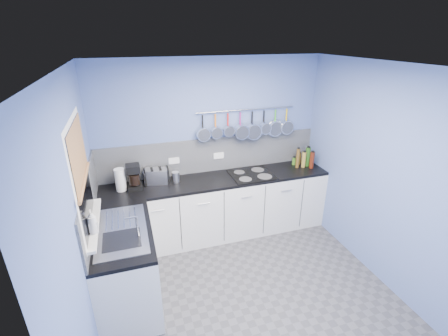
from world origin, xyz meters
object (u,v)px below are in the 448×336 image
soap_bottle_a (92,222)px  toaster (157,176)px  coffee_maker (134,177)px  hob (252,175)px  paper_towel (120,180)px  canister (176,177)px  soap_bottle_b (93,224)px

soap_bottle_a → toaster: soap_bottle_a is taller
coffee_maker → hob: 1.62m
soap_bottle_a → paper_towel: soap_bottle_a is taller
canister → toaster: bearing=167.2°
paper_towel → soap_bottle_a: bearing=-102.4°
toaster → canister: bearing=0.7°
soap_bottle_b → coffee_maker: coffee_maker is taller
paper_towel → canister: 0.71m
hob → soap_bottle_b: bearing=-152.6°
coffee_maker → toaster: coffee_maker is taller
paper_towel → hob: 1.79m
paper_towel → hob: paper_towel is taller
toaster → canister: (0.25, -0.06, -0.03)m
soap_bottle_a → canister: size_ratio=1.65×
soap_bottle_b → coffee_maker: bearing=69.6°
soap_bottle_b → coffee_maker: size_ratio=0.53×
soap_bottle_a → coffee_maker: size_ratio=0.73×
soap_bottle_a → toaster: bearing=59.8°
toaster → hob: toaster is taller
soap_bottle_b → toaster: soap_bottle_b is taller
soap_bottle_a → canister: soap_bottle_a is taller
coffee_maker → canister: size_ratio=2.24×
soap_bottle_a → canister: (0.96, 1.17, -0.20)m
canister → soap_bottle_a: bearing=-129.4°
toaster → hob: 1.33m
soap_bottle_a → canister: 1.52m
toaster → soap_bottle_b: bearing=-106.8°
coffee_maker → toaster: (0.29, 0.09, -0.06)m
soap_bottle_a → hob: size_ratio=0.40×
hob → coffee_maker: bearing=177.5°
coffee_maker → hob: coffee_maker is taller
soap_bottle_b → canister: (0.96, 1.16, -0.16)m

